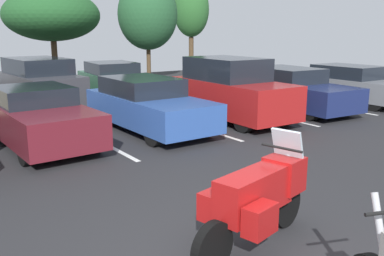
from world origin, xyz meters
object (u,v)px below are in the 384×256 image
(car_maroon, at_px, (38,117))
(car_far_charcoal, at_px, (40,82))
(car_grey, at_px, (350,84))
(car_red, at_px, (231,90))
(car_navy, at_px, (291,90))
(car_far_green, at_px, (114,81))
(car_blue, at_px, (147,104))
(motorcycle_touring, at_px, (258,196))

(car_maroon, bearing_deg, car_far_charcoal, 73.97)
(car_grey, bearing_deg, car_red, 178.71)
(car_maroon, height_order, car_grey, car_grey)
(car_navy, distance_m, car_far_green, 7.20)
(car_blue, distance_m, car_red, 2.85)
(car_maroon, distance_m, car_red, 5.85)
(car_maroon, relative_size, car_far_charcoal, 1.01)
(car_navy, bearing_deg, car_far_green, 124.65)
(car_maroon, distance_m, car_grey, 11.72)
(car_maroon, xyz_separation_m, car_grey, (11.71, -0.53, 0.03))
(motorcycle_touring, xyz_separation_m, car_navy, (7.77, 6.55, 0.04))
(motorcycle_touring, distance_m, car_far_green, 13.00)
(car_red, bearing_deg, car_navy, 2.90)
(car_far_charcoal, bearing_deg, car_blue, -76.20)
(car_far_green, bearing_deg, car_grey, -41.11)
(car_blue, xyz_separation_m, car_grey, (8.71, -0.44, 0.00))
(car_grey, xyz_separation_m, car_far_charcoal, (-10.10, 6.13, 0.17))
(motorcycle_touring, xyz_separation_m, car_far_green, (3.68, 12.47, 0.06))
(car_red, bearing_deg, car_far_charcoal, 125.14)
(car_red, height_order, car_far_green, car_red)
(car_grey, distance_m, car_far_charcoal, 11.82)
(car_red, height_order, car_grey, car_red)
(car_maroon, bearing_deg, car_far_green, 50.87)
(car_navy, xyz_separation_m, car_far_green, (-4.09, 5.92, 0.02))
(car_maroon, relative_size, car_grey, 0.94)
(car_far_green, bearing_deg, car_maroon, -129.13)
(car_navy, distance_m, car_grey, 3.02)
(car_red, xyz_separation_m, car_grey, (5.88, -0.13, -0.22))
(car_maroon, bearing_deg, motorcycle_touring, -82.20)
(car_maroon, relative_size, car_navy, 0.88)
(motorcycle_touring, bearing_deg, car_maroon, 97.80)
(car_maroon, relative_size, car_far_green, 0.97)
(car_maroon, xyz_separation_m, car_far_green, (4.61, 5.67, 0.05))
(car_blue, xyz_separation_m, car_red, (2.83, -0.31, 0.22))
(car_grey, height_order, car_far_charcoal, car_far_charcoal)
(car_blue, bearing_deg, car_far_green, 74.41)
(car_blue, height_order, car_grey, car_blue)
(motorcycle_touring, relative_size, car_navy, 0.45)
(car_far_charcoal, bearing_deg, car_navy, -39.53)
(car_maroon, xyz_separation_m, car_navy, (8.70, -0.25, 0.03))
(car_navy, xyz_separation_m, car_grey, (3.01, -0.28, 0.00))
(car_far_green, bearing_deg, motorcycle_touring, -106.45)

